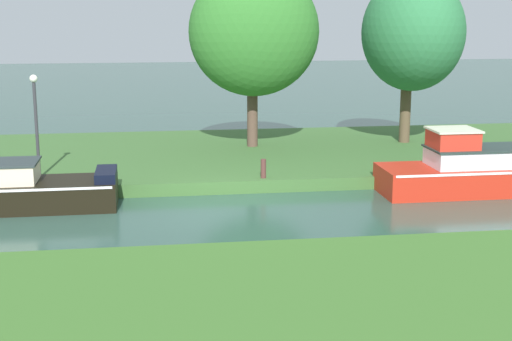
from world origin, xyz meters
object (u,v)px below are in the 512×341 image
object	(u,v)px
willow_tree_centre	(413,33)
mooring_post_near	(263,169)
willow_tree_left	(254,32)
lamp_post	(36,114)
mooring_post_far	(483,162)

from	to	relation	value
willow_tree_centre	mooring_post_near	world-z (taller)	willow_tree_centre
willow_tree_left	lamp_post	xyz separation A→B (m)	(-7.34, -3.98, -2.33)
willow_tree_centre	mooring_post_near	xyz separation A→B (m)	(-6.49, -5.11, -3.96)
mooring_post_far	willow_tree_left	bearing A→B (deg)	143.54
mooring_post_near	lamp_post	bearing A→B (deg)	171.46
willow_tree_centre	mooring_post_near	bearing A→B (deg)	-141.79
willow_tree_left	mooring_post_near	distance (m)	6.45
willow_tree_centre	mooring_post_far	xyz separation A→B (m)	(0.74, -5.11, -3.96)
willow_tree_centre	willow_tree_left	bearing A→B (deg)	-179.16
lamp_post	mooring_post_far	size ratio (longest dim) A/B	5.44
mooring_post_near	mooring_post_far	size ratio (longest dim) A/B	1.01
willow_tree_centre	mooring_post_far	world-z (taller)	willow_tree_centre
willow_tree_left	willow_tree_centre	world-z (taller)	willow_tree_left
willow_tree_left	willow_tree_centre	distance (m)	6.06
willow_tree_left	mooring_post_far	xyz separation A→B (m)	(6.79, -5.02, -4.03)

